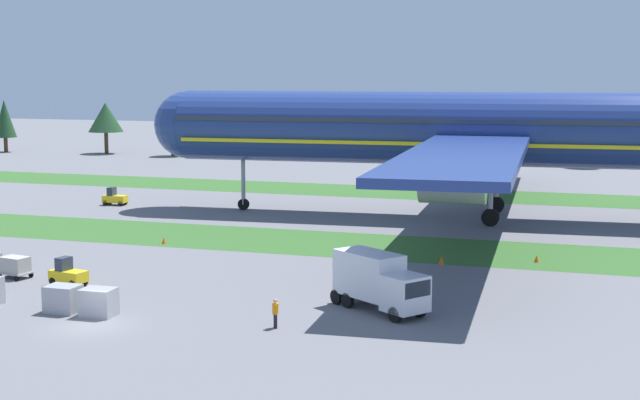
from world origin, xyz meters
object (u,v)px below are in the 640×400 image
taxiway_marker_0 (164,240)px  taxiway_marker_1 (441,260)px  uld_container_3 (63,299)px  pushback_tractor (114,198)px  taxiway_marker_2 (537,259)px  baggage_tug (68,274)px  ground_crew_marshaller (275,312)px  cargo_dolly_lead (15,265)px  uld_container_2 (99,302)px  airliner (470,129)px  catering_truck (379,280)px

taxiway_marker_0 → taxiway_marker_1: size_ratio=0.84×
uld_container_3 → pushback_tractor: bearing=116.2°
taxiway_marker_0 → taxiway_marker_2: (31.33, 1.86, -0.01)m
baggage_tug → taxiway_marker_2: bearing=131.4°
ground_crew_marshaller → taxiway_marker_1: size_ratio=2.54×
taxiway_marker_0 → pushback_tractor: bearing=129.5°
cargo_dolly_lead → uld_container_2: 13.56m
uld_container_3 → ground_crew_marshaller: bearing=2.5°
airliner → uld_container_3: bearing=154.4°
ground_crew_marshaller → taxiway_marker_2: (12.75, 24.07, -0.67)m
catering_truck → taxiway_marker_1: catering_truck is taller
catering_truck → airliner: bearing=-144.5°
cargo_dolly_lead → catering_truck: 27.31m
baggage_tug → taxiway_marker_2: 35.42m
ground_crew_marshaller → taxiway_marker_1: ground_crew_marshaller is taller
cargo_dolly_lead → taxiway_marker_0: size_ratio=4.20×
baggage_tug → catering_truck: catering_truck is taller
catering_truck → baggage_tug: bearing=-55.8°
airliner → pushback_tractor: 39.80m
catering_truck → ground_crew_marshaller: (-4.72, -5.68, -1.01)m
baggage_tug → pushback_tractor: bearing=-144.2°
airliner → taxiway_marker_2: bearing=-161.0°
ground_crew_marshaller → taxiway_marker_1: bearing=-46.8°
ground_crew_marshaller → catering_truck: bearing=-71.0°
baggage_tug → cargo_dolly_lead: (-4.94, 0.91, 0.10)m
uld_container_2 → taxiway_marker_2: uld_container_2 is taller
airliner → uld_container_3: (-17.95, -45.03, -8.21)m
taxiway_marker_1 → cargo_dolly_lead: bearing=-153.4°
uld_container_2 → taxiway_marker_2: size_ratio=3.58×
cargo_dolly_lead → catering_truck: bearing=98.2°
baggage_tug → catering_truck: bearing=100.0°
catering_truck → uld_container_2: (-15.95, -6.41, -1.10)m
cargo_dolly_lead → ground_crew_marshaller: size_ratio=1.40×
airliner → uld_container_3: size_ratio=41.63×
cargo_dolly_lead → uld_container_3: 11.41m
catering_truck → taxiway_marker_2: catering_truck is taller
baggage_tug → ground_crew_marshaller: bearing=82.1°
airliner → taxiway_marker_2: (8.61, -20.36, -8.77)m
cargo_dolly_lead → uld_container_3: uld_container_3 is taller
airliner → cargo_dolly_lead: size_ratio=34.20×
airliner → taxiway_marker_1: airliner is taller
taxiway_marker_2 → baggage_tug: bearing=-149.0°
uld_container_2 → taxiway_marker_0: uld_container_2 is taller
cargo_dolly_lead → taxiway_marker_1: size_ratio=3.55×
pushback_tractor → uld_container_3: (20.90, -42.39, 0.02)m
uld_container_3 → taxiway_marker_2: size_ratio=3.58×
cargo_dolly_lead → taxiway_marker_1: 31.73m
taxiway_marker_1 → taxiway_marker_2: 7.60m
uld_container_3 → taxiway_marker_2: 36.25m
cargo_dolly_lead → ground_crew_marshaller: ground_crew_marshaller is taller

